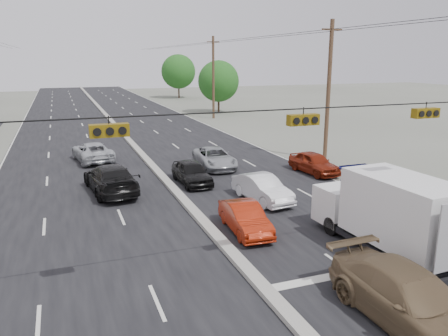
# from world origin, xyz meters

# --- Properties ---
(ground) EXTENTS (200.00, 200.00, 0.00)m
(ground) POSITION_xyz_m (0.00, 0.00, 0.00)
(ground) COLOR #606356
(ground) RESTS_ON ground
(road_surface) EXTENTS (20.00, 160.00, 0.02)m
(road_surface) POSITION_xyz_m (0.00, 30.00, 0.00)
(road_surface) COLOR black
(road_surface) RESTS_ON ground
(center_median) EXTENTS (0.50, 160.00, 0.20)m
(center_median) POSITION_xyz_m (0.00, 30.00, 0.10)
(center_median) COLOR gray
(center_median) RESTS_ON ground
(utility_pole_right_b) EXTENTS (1.60, 0.30, 10.00)m
(utility_pole_right_b) POSITION_xyz_m (12.50, 15.00, 5.11)
(utility_pole_right_b) COLOR #422D1E
(utility_pole_right_b) RESTS_ON ground
(utility_pole_right_c) EXTENTS (1.60, 0.30, 10.00)m
(utility_pole_right_c) POSITION_xyz_m (12.50, 40.00, 5.11)
(utility_pole_right_c) COLOR #422D1E
(utility_pole_right_c) RESTS_ON ground
(traffic_signals) EXTENTS (25.00, 0.30, 0.54)m
(traffic_signals) POSITION_xyz_m (1.40, 0.00, 5.49)
(traffic_signals) COLOR black
(traffic_signals) RESTS_ON ground
(tree_right_mid) EXTENTS (5.60, 5.60, 7.14)m
(tree_right_mid) POSITION_xyz_m (15.00, 45.00, 4.34)
(tree_right_mid) COLOR #382619
(tree_right_mid) RESTS_ON ground
(tree_right_far) EXTENTS (6.40, 6.40, 8.16)m
(tree_right_far) POSITION_xyz_m (16.00, 70.00, 4.96)
(tree_right_far) COLOR #382619
(tree_right_far) RESTS_ON ground
(box_truck) EXTENTS (2.41, 6.27, 3.14)m
(box_truck) POSITION_xyz_m (5.75, 0.54, 1.61)
(box_truck) COLOR black
(box_truck) RESTS_ON ground
(tan_sedan) EXTENTS (2.34, 5.52, 1.59)m
(tan_sedan) POSITION_xyz_m (3.00, -3.63, 0.79)
(tan_sedan) COLOR brown
(tan_sedan) RESTS_ON ground
(red_sedan) EXTENTS (1.55, 3.88, 1.26)m
(red_sedan) POSITION_xyz_m (1.40, 4.27, 0.63)
(red_sedan) COLOR maroon
(red_sedan) RESTS_ON ground
(black_suv) EXTENTS (3.12, 5.58, 1.47)m
(black_suv) POSITION_xyz_m (7.00, -0.39, 0.74)
(black_suv) COLOR black
(black_suv) RESTS_ON ground
(queue_car_a) EXTENTS (1.78, 4.15, 1.40)m
(queue_car_a) POSITION_xyz_m (1.40, 12.33, 0.70)
(queue_car_a) COLOR black
(queue_car_a) RESTS_ON ground
(queue_car_b) EXTENTS (1.97, 4.31, 1.37)m
(queue_car_b) POSITION_xyz_m (3.93, 7.85, 0.69)
(queue_car_b) COLOR silver
(queue_car_b) RESTS_ON ground
(queue_car_c) EXTENTS (2.58, 5.01, 1.35)m
(queue_car_c) POSITION_xyz_m (4.02, 15.63, 0.68)
(queue_car_c) COLOR #96989D
(queue_car_c) RESTS_ON ground
(queue_car_d) EXTENTS (2.21, 5.26, 1.52)m
(queue_car_d) POSITION_xyz_m (9.60, 5.38, 0.76)
(queue_car_d) COLOR #0F114E
(queue_car_d) RESTS_ON ground
(queue_car_e) EXTENTS (2.01, 4.22, 1.39)m
(queue_car_e) POSITION_xyz_m (9.60, 11.87, 0.70)
(queue_car_e) COLOR maroon
(queue_car_e) RESTS_ON ground
(oncoming_near) EXTENTS (2.85, 5.76, 1.61)m
(oncoming_near) POSITION_xyz_m (-3.37, 12.24, 0.80)
(oncoming_near) COLOR black
(oncoming_near) RESTS_ON ground
(oncoming_far) EXTENTS (2.99, 5.29, 1.39)m
(oncoming_far) POSITION_xyz_m (-3.70, 20.65, 0.70)
(oncoming_far) COLOR #ABAFB3
(oncoming_far) RESTS_ON ground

